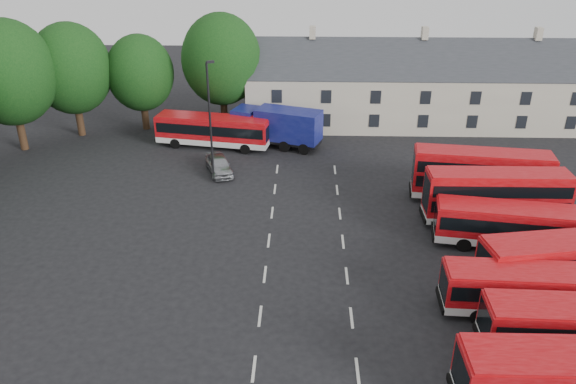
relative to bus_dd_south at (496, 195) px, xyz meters
name	(u,v)px	position (x,y,z in m)	size (l,w,h in m)	color
ground	(263,294)	(-15.73, -8.83, -2.28)	(140.00, 140.00, 0.00)	black
lane_markings	(306,275)	(-13.23, -6.83, -2.28)	(5.15, 33.80, 0.01)	beige
treeline	(33,87)	(-36.47, 10.53, 4.40)	(29.92, 32.59, 12.01)	black
terrace_houses	(419,89)	(-1.73, 21.17, 1.58)	(35.70, 7.13, 10.06)	beige
bus_row_c	(537,288)	(-0.78, -10.17, -0.59)	(10.07, 2.77, 2.82)	silver
bus_row_d	(575,257)	(2.40, -7.29, -0.40)	(11.33, 4.30, 3.13)	silver
bus_row_e	(518,224)	(0.51, -3.21, -0.51)	(10.68, 3.94, 2.95)	silver
bus_dd_south	(496,195)	(0.00, 0.00, 0.00)	(9.78, 2.31, 4.01)	silver
bus_dd_north	(481,173)	(-0.10, 3.50, 0.06)	(10.22, 3.54, 4.11)	silver
bus_north	(213,129)	(-21.99, 14.24, -0.47)	(10.95, 4.28, 3.02)	silver
box_truck	(278,125)	(-15.91, 14.71, -0.22)	(8.77, 5.24, 3.66)	black
silver_car	(219,164)	(-20.64, 8.25, -1.51)	(1.81, 4.50, 1.53)	#A2A5AA
lamppost	(210,120)	(-20.84, 6.57, 3.02)	(0.68, 0.46, 9.94)	black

